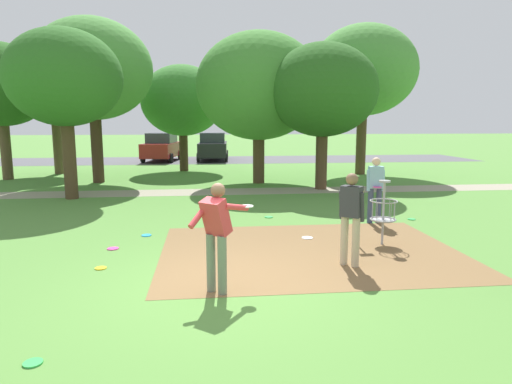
# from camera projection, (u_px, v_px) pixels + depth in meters

# --- Properties ---
(ground_plane) EXTENTS (160.00, 160.00, 0.00)m
(ground_plane) POSITION_uv_depth(u_px,v_px,m) (220.00, 288.00, 7.14)
(ground_plane) COLOR #518438
(dirt_tee_pad) EXTENTS (6.02, 4.50, 0.01)m
(dirt_tee_pad) POSITION_uv_depth(u_px,v_px,m) (310.00, 251.00, 9.15)
(dirt_tee_pad) COLOR brown
(dirt_tee_pad) RESTS_ON ground
(disc_golf_basket) EXTENTS (0.98, 0.58, 1.39)m
(disc_golf_basket) POSITION_uv_depth(u_px,v_px,m) (381.00, 210.00, 9.53)
(disc_golf_basket) COLOR #9E9EA3
(disc_golf_basket) RESTS_ON ground
(player_throwing) EXTENTS (0.48, 0.41, 1.71)m
(player_throwing) POSITION_uv_depth(u_px,v_px,m) (375.00, 186.00, 11.51)
(player_throwing) COLOR #384260
(player_throwing) RESTS_ON ground
(player_waiting_left) EXTENTS (0.46, 0.45, 1.71)m
(player_waiting_left) POSITION_uv_depth(u_px,v_px,m) (351.00, 214.00, 8.08)
(player_waiting_left) COLOR tan
(player_waiting_left) RESTS_ON ground
(player_waiting_right) EXTENTS (1.03, 0.71, 1.71)m
(player_waiting_right) POSITION_uv_depth(u_px,v_px,m) (217.00, 230.00, 6.80)
(player_waiting_right) COLOR slate
(player_waiting_right) RESTS_ON ground
(frisbee_near_basket) EXTENTS (0.21, 0.21, 0.02)m
(frisbee_near_basket) POSITION_uv_depth(u_px,v_px,m) (412.00, 219.00, 12.05)
(frisbee_near_basket) COLOR green
(frisbee_near_basket) RESTS_ON ground
(frisbee_by_tee) EXTENTS (0.21, 0.21, 0.02)m
(frisbee_by_tee) POSITION_uv_depth(u_px,v_px,m) (33.00, 363.00, 4.91)
(frisbee_by_tee) COLOR green
(frisbee_by_tee) RESTS_ON ground
(frisbee_mid_grass) EXTENTS (0.22, 0.22, 0.02)m
(frisbee_mid_grass) POSITION_uv_depth(u_px,v_px,m) (146.00, 235.00, 10.36)
(frisbee_mid_grass) COLOR #1E93DB
(frisbee_mid_grass) RESTS_ON ground
(frisbee_far_left) EXTENTS (0.26, 0.26, 0.02)m
(frisbee_far_left) POSITION_uv_depth(u_px,v_px,m) (307.00, 238.00, 10.14)
(frisbee_far_left) COLOR white
(frisbee_far_left) RESTS_ON ground
(frisbee_far_right) EXTENTS (0.23, 0.23, 0.02)m
(frisbee_far_right) POSITION_uv_depth(u_px,v_px,m) (269.00, 217.00, 12.32)
(frisbee_far_right) COLOR green
(frisbee_far_right) RESTS_ON ground
(frisbee_scattered_a) EXTENTS (0.21, 0.21, 0.02)m
(frisbee_scattered_a) POSITION_uv_depth(u_px,v_px,m) (101.00, 268.00, 8.06)
(frisbee_scattered_a) COLOR gold
(frisbee_scattered_a) RESTS_ON ground
(frisbee_scattered_b) EXTENTS (0.24, 0.24, 0.02)m
(frisbee_scattered_b) POSITION_uv_depth(u_px,v_px,m) (113.00, 249.00, 9.29)
(frisbee_scattered_b) COLOR #E53D99
(frisbee_scattered_b) RESTS_ON ground
(tree_near_left) EXTENTS (4.29, 4.29, 6.03)m
(tree_near_left) POSITION_uv_depth(u_px,v_px,m) (0.00, 85.00, 19.66)
(tree_near_left) COLOR brown
(tree_near_left) RESTS_ON ground
(tree_near_right) EXTENTS (3.51, 3.51, 5.83)m
(tree_near_right) POSITION_uv_depth(u_px,v_px,m) (53.00, 86.00, 21.74)
(tree_near_right) COLOR brown
(tree_near_right) RESTS_ON ground
(tree_mid_left) EXTENTS (4.29, 4.29, 5.49)m
(tree_mid_left) POSITION_uv_depth(u_px,v_px,m) (182.00, 101.00, 23.21)
(tree_mid_left) COLOR #422D1E
(tree_mid_left) RESTS_ON ground
(tree_mid_center) EXTENTS (4.13, 4.13, 5.53)m
(tree_mid_center) POSITION_uv_depth(u_px,v_px,m) (323.00, 91.00, 16.88)
(tree_mid_center) COLOR #4C3823
(tree_mid_center) RESTS_ON ground
(tree_mid_right) EXTENTS (4.92, 4.92, 6.84)m
(tree_mid_right) POSITION_uv_depth(u_px,v_px,m) (93.00, 70.00, 18.56)
(tree_mid_right) COLOR #422D1E
(tree_mid_right) RESTS_ON ground
(tree_far_left) EXTENTS (5.09, 5.09, 7.19)m
(tree_far_left) POSITION_uv_depth(u_px,v_px,m) (364.00, 71.00, 21.54)
(tree_far_left) COLOR #4C3823
(tree_far_left) RESTS_ON ground
(tree_far_center) EXTENTS (3.75, 3.75, 5.63)m
(tree_far_center) POSITION_uv_depth(u_px,v_px,m) (64.00, 78.00, 14.67)
(tree_far_center) COLOR #4C3823
(tree_far_center) RESTS_ON ground
(tree_far_right) EXTENTS (5.20, 5.20, 6.25)m
(tree_far_right) POSITION_uv_depth(u_px,v_px,m) (259.00, 87.00, 18.53)
(tree_far_right) COLOR #4C3823
(tree_far_right) RESTS_ON ground
(parking_lot_strip) EXTENTS (36.00, 6.00, 0.01)m
(parking_lot_strip) POSITION_uv_depth(u_px,v_px,m) (209.00, 160.00, 30.29)
(parking_lot_strip) COLOR #4C4C51
(parking_lot_strip) RESTS_ON ground
(parked_car_leftmost) EXTENTS (2.46, 4.43, 1.84)m
(parked_car_leftmost) POSITION_uv_depth(u_px,v_px,m) (162.00, 147.00, 29.37)
(parked_car_leftmost) COLOR maroon
(parked_car_leftmost) RESTS_ON ground
(parked_car_center_left) EXTENTS (2.16, 4.29, 1.84)m
(parked_car_center_left) POSITION_uv_depth(u_px,v_px,m) (213.00, 147.00, 29.91)
(parked_car_center_left) COLOR black
(parked_car_center_left) RESTS_ON ground
(gravel_path) EXTENTS (40.00, 1.55, 0.00)m
(gravel_path) POSITION_uv_depth(u_px,v_px,m) (212.00, 192.00, 16.73)
(gravel_path) COLOR gray
(gravel_path) RESTS_ON ground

